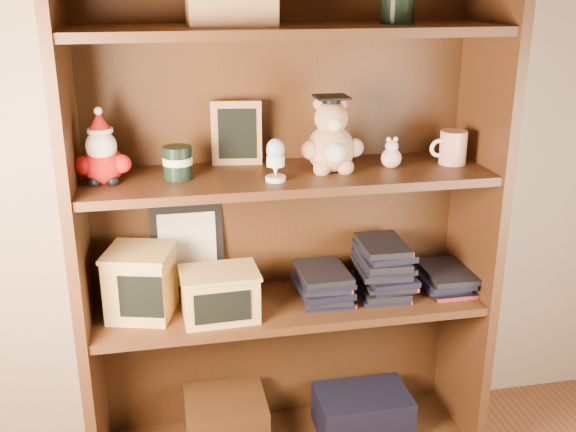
% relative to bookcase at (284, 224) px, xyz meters
% --- Properties ---
extents(bookcase, '(1.20, 0.35, 1.60)m').
position_rel_bookcase_xyz_m(bookcase, '(0.00, 0.00, 0.00)').
color(bookcase, '#442713').
rests_on(bookcase, ground).
extents(shelf_lower, '(1.14, 0.33, 0.02)m').
position_rel_bookcase_xyz_m(shelf_lower, '(0.00, -0.05, -0.24)').
color(shelf_lower, '#442713').
rests_on(shelf_lower, ground).
extents(shelf_upper, '(1.14, 0.33, 0.02)m').
position_rel_bookcase_xyz_m(shelf_upper, '(0.00, -0.05, 0.16)').
color(shelf_upper, '#442713').
rests_on(shelf_upper, ground).
extents(santa_plush, '(0.15, 0.11, 0.21)m').
position_rel_bookcase_xyz_m(santa_plush, '(-0.50, -0.06, 0.25)').
color(santa_plush, '#A50F0F').
rests_on(santa_plush, shelf_upper).
extents(teachers_tin, '(0.08, 0.08, 0.09)m').
position_rel_bookcase_xyz_m(teachers_tin, '(-0.30, -0.05, 0.22)').
color(teachers_tin, black).
rests_on(teachers_tin, shelf_upper).
extents(chalkboard_plaque, '(0.15, 0.09, 0.19)m').
position_rel_bookcase_xyz_m(chalkboard_plaque, '(-0.13, 0.06, 0.26)').
color(chalkboard_plaque, '#9E7547').
rests_on(chalkboard_plaque, shelf_upper).
extents(egg_cup, '(0.06, 0.06, 0.12)m').
position_rel_bookcase_xyz_m(egg_cup, '(-0.05, -0.13, 0.23)').
color(egg_cup, white).
rests_on(egg_cup, shelf_upper).
extents(grad_teddy_bear, '(0.18, 0.15, 0.22)m').
position_rel_bookcase_xyz_m(grad_teddy_bear, '(0.12, -0.06, 0.25)').
color(grad_teddy_bear, tan).
rests_on(grad_teddy_bear, shelf_upper).
extents(pink_figurine, '(0.06, 0.06, 0.09)m').
position_rel_bookcase_xyz_m(pink_figurine, '(0.31, -0.05, 0.21)').
color(pink_figurine, beige).
rests_on(pink_figurine, shelf_upper).
extents(teacher_mug, '(0.11, 0.08, 0.10)m').
position_rel_bookcase_xyz_m(teacher_mug, '(0.49, -0.05, 0.22)').
color(teacher_mug, silver).
rests_on(teacher_mug, shelf_upper).
extents(certificate_frame, '(0.22, 0.06, 0.27)m').
position_rel_bookcase_xyz_m(certificate_frame, '(-0.28, 0.09, -0.09)').
color(certificate_frame, black).
rests_on(certificate_frame, shelf_lower).
extents(treats_box, '(0.22, 0.22, 0.20)m').
position_rel_bookcase_xyz_m(treats_box, '(-0.42, -0.05, -0.13)').
color(treats_box, tan).
rests_on(treats_box, shelf_lower).
extents(pencils_box, '(0.22, 0.17, 0.14)m').
position_rel_bookcase_xyz_m(pencils_box, '(-0.21, -0.12, -0.16)').
color(pencils_box, tan).
rests_on(pencils_box, shelf_lower).
extents(book_stack_left, '(0.14, 0.20, 0.10)m').
position_rel_bookcase_xyz_m(book_stack_left, '(0.11, -0.05, -0.18)').
color(book_stack_left, black).
rests_on(book_stack_left, shelf_lower).
extents(book_stack_mid, '(0.14, 0.20, 0.16)m').
position_rel_bookcase_xyz_m(book_stack_mid, '(0.30, -0.05, -0.15)').
color(book_stack_mid, black).
rests_on(book_stack_mid, shelf_lower).
extents(book_stack_right, '(0.14, 0.20, 0.06)m').
position_rel_bookcase_xyz_m(book_stack_right, '(0.50, -0.05, -0.20)').
color(book_stack_right, black).
rests_on(book_stack_right, shelf_lower).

